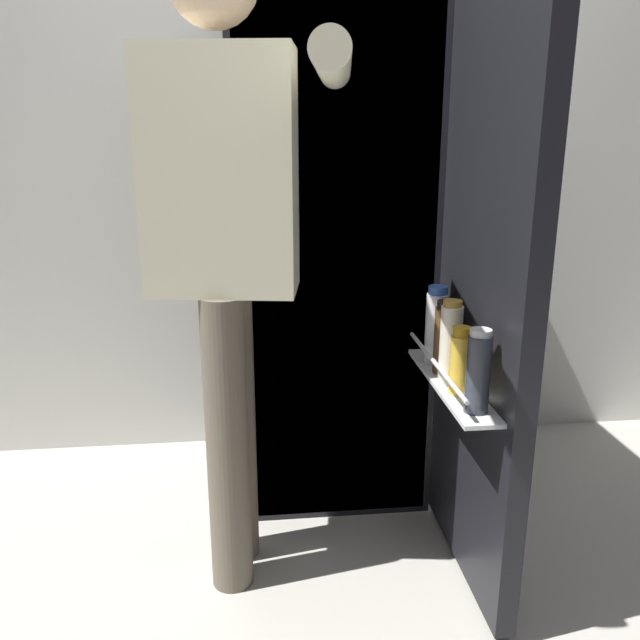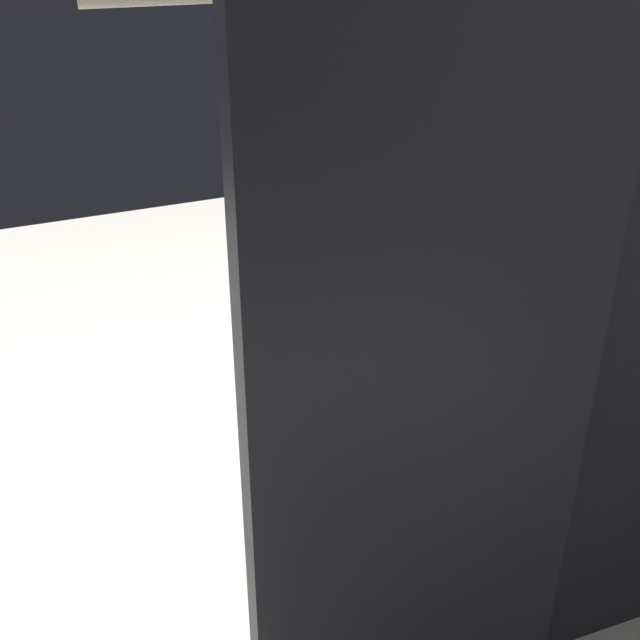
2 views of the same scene
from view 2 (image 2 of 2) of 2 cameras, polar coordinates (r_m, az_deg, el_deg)
name	(u,v)px [view 2 (image 2 of 2)]	position (r m, az deg, el deg)	size (l,w,h in m)	color
ground_plane	(369,584)	(2.30, 3.16, -16.67)	(5.08, 5.08, 0.00)	#B7B2A8
refrigerator	(601,243)	(2.00, 17.72, 4.74)	(0.71, 1.27, 1.74)	black
person	(329,135)	(1.98, 0.55, 11.84)	(0.55, 0.76, 1.75)	#665B4C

